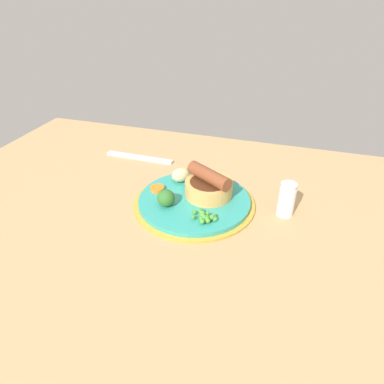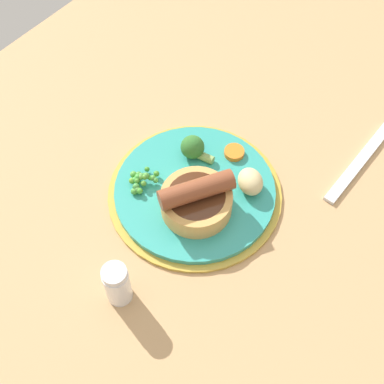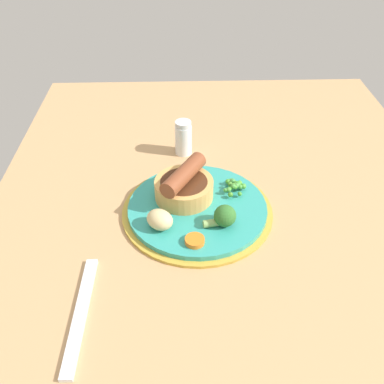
{
  "view_description": "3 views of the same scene",
  "coord_description": "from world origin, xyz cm",
  "px_view_note": "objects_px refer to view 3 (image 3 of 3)",
  "views": [
    {
      "loc": [
        20.15,
        -50.83,
        42.61
      ],
      "look_at": [
        2.94,
        4.81,
        5.86
      ],
      "focal_mm": 32.0,
      "sensor_mm": 36.0,
      "label": 1
    },
    {
      "loc": [
        36.53,
        30.28,
        66.7
      ],
      "look_at": [
        5.26,
        5.73,
        6.59
      ],
      "focal_mm": 50.0,
      "sensor_mm": 36.0,
      "label": 2
    },
    {
      "loc": [
        -49.65,
        7.37,
        49.61
      ],
      "look_at": [
        4.64,
        5.65,
        6.32
      ],
      "focal_mm": 40.0,
      "sensor_mm": 36.0,
      "label": 3
    }
  ],
  "objects_px": {
    "potato_chunk_1": "(160,220)",
    "carrot_slice_1": "(195,241)",
    "broccoli_floret_near": "(224,216)",
    "sausage_pudding": "(184,186)",
    "dinner_plate": "(197,209)",
    "salt_shaker": "(183,138)",
    "fork": "(81,313)",
    "pea_pile": "(234,185)"
  },
  "relations": [
    {
      "from": "sausage_pudding",
      "to": "pea_pile",
      "type": "xyz_separation_m",
      "value": [
        0.02,
        -0.09,
        -0.01
      ]
    },
    {
      "from": "salt_shaker",
      "to": "pea_pile",
      "type": "bearing_deg",
      "value": -148.73
    },
    {
      "from": "salt_shaker",
      "to": "broccoli_floret_near",
      "type": "bearing_deg",
      "value": -165.48
    },
    {
      "from": "sausage_pudding",
      "to": "salt_shaker",
      "type": "xyz_separation_m",
      "value": [
        0.15,
        -0.0,
        -0.0
      ]
    },
    {
      "from": "fork",
      "to": "sausage_pudding",
      "type": "bearing_deg",
      "value": -30.96
    },
    {
      "from": "pea_pile",
      "to": "carrot_slice_1",
      "type": "height_order",
      "value": "pea_pile"
    },
    {
      "from": "fork",
      "to": "salt_shaker",
      "type": "bearing_deg",
      "value": -19.31
    },
    {
      "from": "carrot_slice_1",
      "to": "salt_shaker",
      "type": "relative_size",
      "value": 0.43
    },
    {
      "from": "pea_pile",
      "to": "carrot_slice_1",
      "type": "relative_size",
      "value": 1.69
    },
    {
      "from": "dinner_plate",
      "to": "salt_shaker",
      "type": "height_order",
      "value": "salt_shaker"
    },
    {
      "from": "dinner_plate",
      "to": "potato_chunk_1",
      "type": "relative_size",
      "value": 5.75
    },
    {
      "from": "carrot_slice_1",
      "to": "potato_chunk_1",
      "type": "bearing_deg",
      "value": 55.82
    },
    {
      "from": "broccoli_floret_near",
      "to": "salt_shaker",
      "type": "relative_size",
      "value": 0.75
    },
    {
      "from": "dinner_plate",
      "to": "salt_shaker",
      "type": "distance_m",
      "value": 0.18
    },
    {
      "from": "carrot_slice_1",
      "to": "fork",
      "type": "relative_size",
      "value": 0.16
    },
    {
      "from": "broccoli_floret_near",
      "to": "potato_chunk_1",
      "type": "bearing_deg",
      "value": 171.96
    },
    {
      "from": "fork",
      "to": "salt_shaker",
      "type": "relative_size",
      "value": 2.6
    },
    {
      "from": "dinner_plate",
      "to": "salt_shaker",
      "type": "xyz_separation_m",
      "value": [
        0.18,
        0.02,
        0.03
      ]
    },
    {
      "from": "sausage_pudding",
      "to": "pea_pile",
      "type": "distance_m",
      "value": 0.09
    },
    {
      "from": "pea_pile",
      "to": "fork",
      "type": "bearing_deg",
      "value": 136.63
    },
    {
      "from": "dinner_plate",
      "to": "potato_chunk_1",
      "type": "bearing_deg",
      "value": 129.48
    },
    {
      "from": "broccoli_floret_near",
      "to": "fork",
      "type": "relative_size",
      "value": 0.29
    },
    {
      "from": "potato_chunk_1",
      "to": "carrot_slice_1",
      "type": "bearing_deg",
      "value": -124.18
    },
    {
      "from": "pea_pile",
      "to": "sausage_pudding",
      "type": "bearing_deg",
      "value": 100.6
    },
    {
      "from": "potato_chunk_1",
      "to": "carrot_slice_1",
      "type": "relative_size",
      "value": 1.46
    },
    {
      "from": "dinner_plate",
      "to": "broccoli_floret_near",
      "type": "height_order",
      "value": "broccoli_floret_near"
    },
    {
      "from": "sausage_pudding",
      "to": "fork",
      "type": "bearing_deg",
      "value": -0.52
    },
    {
      "from": "broccoli_floret_near",
      "to": "potato_chunk_1",
      "type": "distance_m",
      "value": 0.1
    },
    {
      "from": "sausage_pudding",
      "to": "potato_chunk_1",
      "type": "xyz_separation_m",
      "value": [
        -0.07,
        0.04,
        -0.01
      ]
    },
    {
      "from": "fork",
      "to": "dinner_plate",
      "type": "bearing_deg",
      "value": -38.02
    },
    {
      "from": "potato_chunk_1",
      "to": "carrot_slice_1",
      "type": "height_order",
      "value": "potato_chunk_1"
    },
    {
      "from": "pea_pile",
      "to": "carrot_slice_1",
      "type": "distance_m",
      "value": 0.14
    },
    {
      "from": "pea_pile",
      "to": "fork",
      "type": "relative_size",
      "value": 0.28
    },
    {
      "from": "dinner_plate",
      "to": "pea_pile",
      "type": "height_order",
      "value": "pea_pile"
    },
    {
      "from": "dinner_plate",
      "to": "broccoli_floret_near",
      "type": "distance_m",
      "value": 0.06
    },
    {
      "from": "broccoli_floret_near",
      "to": "sausage_pudding",
      "type": "bearing_deg",
      "value": 120.76
    },
    {
      "from": "pea_pile",
      "to": "potato_chunk_1",
      "type": "xyz_separation_m",
      "value": [
        -0.09,
        0.12,
        0.01
      ]
    },
    {
      "from": "pea_pile",
      "to": "salt_shaker",
      "type": "distance_m",
      "value": 0.16
    },
    {
      "from": "broccoli_floret_near",
      "to": "carrot_slice_1",
      "type": "relative_size",
      "value": 1.76
    },
    {
      "from": "sausage_pudding",
      "to": "fork",
      "type": "relative_size",
      "value": 0.56
    },
    {
      "from": "potato_chunk_1",
      "to": "salt_shaker",
      "type": "relative_size",
      "value": 0.62
    },
    {
      "from": "salt_shaker",
      "to": "fork",
      "type": "bearing_deg",
      "value": 159.75
    }
  ]
}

